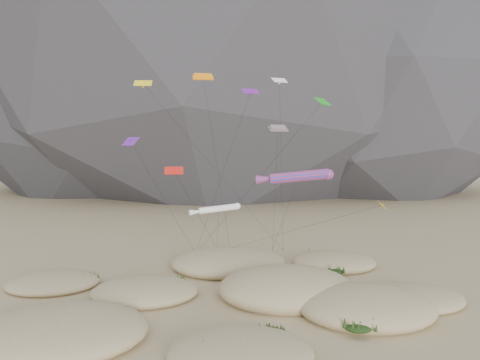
% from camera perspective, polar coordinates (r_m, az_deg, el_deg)
% --- Properties ---
extents(ground, '(500.00, 500.00, 0.00)m').
position_cam_1_polar(ground, '(49.96, 1.86, -15.63)').
color(ground, '#CCB789').
rests_on(ground, ground).
extents(dunes, '(51.47, 38.68, 4.43)m').
position_cam_1_polar(dunes, '(53.12, -0.09, -13.50)').
color(dunes, '#CCB789').
rests_on(dunes, ground).
extents(dune_grass, '(42.54, 31.34, 1.49)m').
position_cam_1_polar(dune_grass, '(53.31, -0.09, -13.35)').
color(dune_grass, black).
rests_on(dune_grass, ground).
extents(kite_stakes, '(19.84, 5.53, 0.30)m').
position_cam_1_polar(kite_stakes, '(72.76, 0.63, -8.93)').
color(kite_stakes, '#3F2D1E').
rests_on(kite_stakes, ground).
extents(rainbow_tube_kite, '(9.02, 19.01, 14.21)m').
position_cam_1_polar(rainbow_tube_kite, '(55.74, 6.88, 0.40)').
color(rainbow_tube_kite, '#FF351A').
rests_on(rainbow_tube_kite, ground).
extents(white_tube_kite, '(5.91, 18.44, 10.37)m').
position_cam_1_polar(white_tube_kite, '(52.73, -2.89, -3.56)').
color(white_tube_kite, white).
rests_on(white_tube_kite, ground).
extents(orange_parafoil, '(5.75, 9.05, 26.44)m').
position_cam_1_polar(orange_parafoil, '(63.86, -4.49, 12.19)').
color(orange_parafoil, orange).
rests_on(orange_parafoil, ground).
extents(multi_parafoil, '(3.03, 15.33, 19.36)m').
position_cam_1_polar(multi_parafoil, '(56.30, 4.68, 6.05)').
color(multi_parafoil, red).
rests_on(multi_parafoil, ground).
extents(delta_kites, '(33.01, 19.75, 25.49)m').
position_cam_1_polar(delta_kites, '(57.97, 0.54, 5.86)').
color(delta_kites, white).
rests_on(delta_kites, ground).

